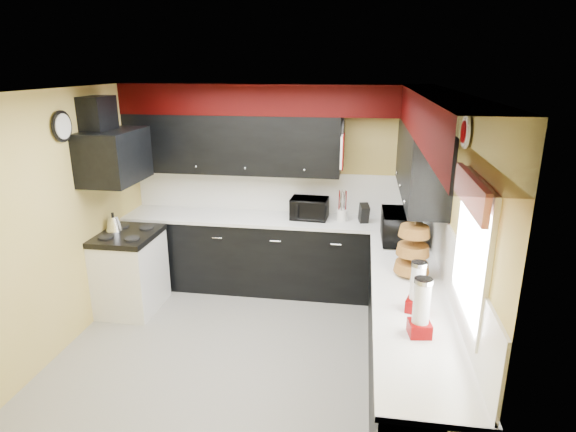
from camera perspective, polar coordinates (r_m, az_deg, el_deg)
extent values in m
plane|color=gray|center=(4.90, -5.22, -16.10)|extent=(3.60, 3.60, 0.00)
cube|color=#E0C666|center=(6.02, -1.43, 3.50)|extent=(3.60, 0.06, 2.50)
cube|color=#E0C666|center=(4.27, 18.44, -3.37)|extent=(0.06, 3.60, 2.50)
cube|color=#E0C666|center=(5.08, -25.74, -0.94)|extent=(0.06, 3.60, 2.50)
cube|color=white|center=(4.09, -6.21, 14.51)|extent=(3.60, 3.60, 0.06)
cube|color=black|center=(5.99, -1.89, -4.64)|extent=(3.60, 0.60, 0.90)
cube|color=black|center=(4.31, 13.96, -14.63)|extent=(0.60, 3.00, 0.90)
cube|color=white|center=(5.83, -1.94, -0.35)|extent=(3.62, 0.64, 0.04)
cube|color=white|center=(4.09, 14.45, -9.02)|extent=(0.64, 3.02, 0.04)
cube|color=white|center=(6.03, -1.45, 2.93)|extent=(3.60, 0.02, 0.50)
cube|color=white|center=(4.29, 18.23, -4.11)|extent=(0.02, 3.60, 0.50)
cube|color=black|center=(5.86, -6.66, 8.48)|extent=(2.60, 0.35, 0.70)
cube|color=black|center=(4.97, 15.46, 6.35)|extent=(0.35, 1.80, 0.70)
cube|color=black|center=(5.68, -1.85, 13.64)|extent=(3.60, 0.36, 0.35)
cube|color=black|center=(3.83, 17.72, 10.97)|extent=(0.36, 3.24, 0.35)
cube|color=white|center=(5.81, -18.11, -6.49)|extent=(0.60, 0.75, 0.86)
cube|color=black|center=(5.65, -18.55, -2.21)|extent=(0.62, 0.77, 0.06)
cube|color=black|center=(5.45, -19.92, 6.67)|extent=(0.50, 0.78, 0.55)
cube|color=black|center=(5.46, -21.60, 10.98)|extent=(0.24, 0.40, 0.40)
cube|color=red|center=(3.21, 20.83, 2.71)|extent=(0.04, 0.88, 0.20)
cube|color=white|center=(5.33, 6.44, 7.60)|extent=(0.03, 0.26, 0.35)
imported|color=black|center=(5.75, 2.54, 0.91)|extent=(0.46, 0.39, 0.25)
imported|color=black|center=(5.13, 13.23, -1.25)|extent=(0.40, 0.58, 0.31)
cylinder|color=silver|center=(5.72, 6.43, 0.12)|extent=(0.16, 0.16, 0.14)
cube|color=black|center=(5.67, 8.99, 0.30)|extent=(0.13, 0.16, 0.22)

